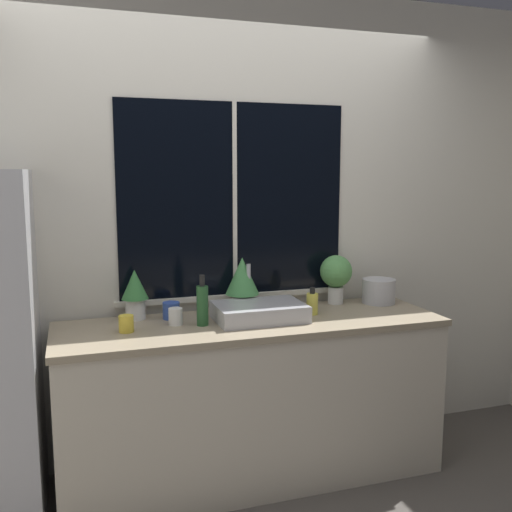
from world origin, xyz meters
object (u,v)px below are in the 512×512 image
mug_yellow (126,324)px  kettle (379,290)px  soap_bottle (312,303)px  potted_plant_left (135,291)px  potted_plant_center (242,279)px  sink (259,311)px  potted_plant_right (336,274)px  mug_white (176,316)px  bottle_tall (202,304)px  mug_blue (171,310)px

mug_yellow → kettle: 1.53m
soap_bottle → potted_plant_left: bearing=168.1°
potted_plant_center → mug_yellow: bearing=-160.3°
potted_plant_left → soap_bottle: size_ratio=1.78×
potted_plant_left → kettle: potted_plant_left is taller
potted_plant_left → kettle: 1.45m
potted_plant_center → soap_bottle: size_ratio=2.03×
kettle → potted_plant_left: bearing=177.3°
sink → potted_plant_right: size_ratio=1.61×
potted_plant_right → mug_white: (-1.01, -0.18, -0.14)m
bottle_tall → soap_bottle: bearing=3.3°
bottle_tall → kettle: size_ratio=1.33×
kettle → mug_blue: bearing=179.2°
sink → potted_plant_center: size_ratio=1.53×
potted_plant_left → soap_bottle: bearing=-11.9°
sink → potted_plant_left: bearing=160.5°
bottle_tall → mug_yellow: 0.39m
potted_plant_left → mug_yellow: (-0.07, -0.24, -0.11)m
mug_white → kettle: size_ratio=0.44×
sink → potted_plant_right: (0.56, 0.22, 0.14)m
potted_plant_right → soap_bottle: (-0.24, -0.20, -0.12)m
mug_blue → potted_plant_left: bearing=164.3°
mug_yellow → potted_plant_right: bearing=10.8°
potted_plant_right → mug_white: potted_plant_right is taller
mug_yellow → kettle: bearing=6.5°
potted_plant_right → mug_yellow: bearing=-169.2°
potted_plant_left → mug_white: 0.28m
potted_plant_right → soap_bottle: potted_plant_right is taller
potted_plant_center → bottle_tall: (-0.29, -0.24, -0.07)m
mug_yellow → mug_blue: size_ratio=0.92×
mug_blue → kettle: kettle is taller
soap_bottle → mug_yellow: size_ratio=1.80×
soap_bottle → mug_blue: soap_bottle is taller
soap_bottle → bottle_tall: bottle_tall is taller
mug_yellow → mug_blue: mug_blue is taller
potted_plant_center → mug_white: size_ratio=3.48×
sink → mug_white: (-0.45, 0.04, -0.00)m
mug_blue → mug_white: bearing=-90.1°
sink → potted_plant_left: sink is taller
sink → soap_bottle: bearing=4.0°
potted_plant_right → sink: bearing=-158.3°
soap_bottle → potted_plant_right: bearing=39.7°
sink → potted_plant_center: bearing=97.1°
soap_bottle → mug_blue: bearing=169.0°
soap_bottle → kettle: kettle is taller
potted_plant_right → mug_blue: size_ratio=3.22×
sink → mug_yellow: (-0.70, -0.02, -0.00)m
soap_bottle → mug_yellow: 1.02m
potted_plant_center → potted_plant_right: size_ratio=1.05×
sink → potted_plant_right: potted_plant_right is taller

